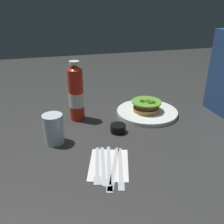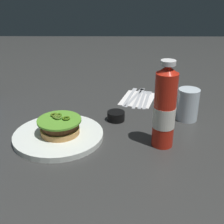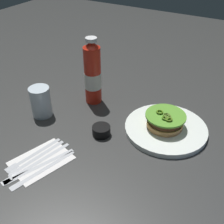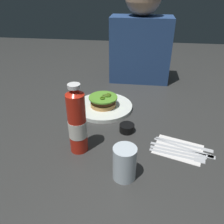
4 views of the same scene
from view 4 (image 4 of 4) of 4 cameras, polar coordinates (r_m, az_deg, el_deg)
ground_plane at (r=0.94m, az=5.03°, el=-3.87°), size 3.00×3.00×0.00m
dinner_plate at (r=1.08m, az=-2.16°, el=1.35°), size 0.27×0.27×0.02m
burger_sandwich at (r=1.06m, az=-2.19°, el=2.73°), size 0.13×0.13×0.05m
ketchup_bottle at (r=0.77m, az=-8.67°, el=-2.57°), size 0.06×0.06×0.25m
water_glass at (r=0.70m, az=3.14°, el=-12.54°), size 0.07×0.07×0.11m
condiment_cup at (r=0.91m, az=3.73°, el=-4.00°), size 0.06×0.06×0.03m
napkin at (r=0.86m, az=16.14°, el=-8.85°), size 0.19×0.16×0.00m
fork_utensil at (r=0.83m, az=16.99°, el=-10.35°), size 0.19×0.06×0.00m
spoon_utensil at (r=0.85m, az=17.95°, el=-9.72°), size 0.19×0.05×0.00m
butter_knife at (r=0.86m, az=18.00°, el=-9.03°), size 0.22×0.07×0.00m
steak_knife at (r=0.87m, az=18.10°, el=-8.46°), size 0.20×0.10×0.00m
table_knife at (r=0.89m, az=18.29°, el=-7.67°), size 0.20×0.07×0.00m
diner_person at (r=1.34m, az=7.20°, el=17.91°), size 0.33×0.19×0.54m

